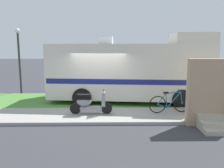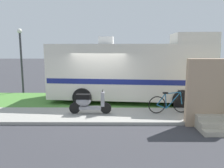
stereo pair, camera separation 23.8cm
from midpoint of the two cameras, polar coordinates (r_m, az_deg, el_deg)
The scene contains 10 objects.
ground_plane at distance 10.65m, azimuth -4.01°, elevation -6.12°, with size 80.00×80.00×0.00m, color #38383D.
sidewalk at distance 9.48m, azimuth -4.41°, elevation -7.72°, with size 24.00×2.00×0.12m.
grass_strip at distance 12.09m, azimuth -3.63°, elevation -4.03°, with size 24.00×3.40×0.08m.
motorhome_rv at distance 11.77m, azimuth 4.14°, elevation 3.41°, with size 8.00×3.33×3.42m.
scooter at distance 9.46m, azimuth -6.28°, elevation -4.55°, with size 1.70×0.50×0.97m.
bicycle at distance 9.83m, azimuth 13.29°, elevation -4.59°, with size 1.76×0.52×0.91m.
pickup_truck_near at distance 16.50m, azimuth 9.80°, elevation 2.70°, with size 5.37×2.13×1.79m.
porch_steps at distance 8.97m, azimuth 23.43°, elevation -3.51°, with size 2.00×1.26×2.40m.
bottle_spare at distance 10.00m, azimuth 16.89°, elevation -6.28°, with size 0.07×0.07×0.22m.
street_lamp_post at distance 14.85m, azimuth -22.21°, elevation 6.80°, with size 0.28×0.28×3.82m.
Camera 1 is at (0.46, -10.24, 2.86)m, focal length 37.43 mm.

